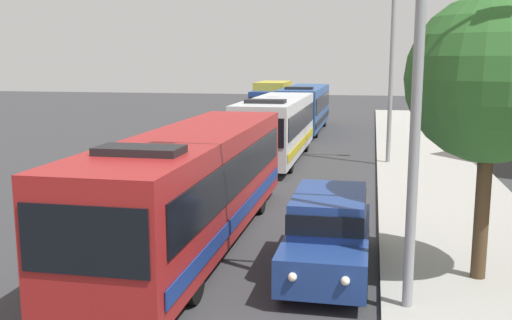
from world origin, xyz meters
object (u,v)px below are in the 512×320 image
(bus_middle, at_px, (305,107))
(streetlamp_mid, at_px, (392,46))
(white_suv, at_px, (329,230))
(streetlamp_near, at_px, (419,42))
(bus_lead, at_px, (195,182))
(box_truck_oncoming, at_px, (272,100))
(roadside_tree, at_px, (491,79))
(bus_second_in_line, at_px, (277,126))

(bus_middle, relative_size, streetlamp_mid, 1.23)
(white_suv, bearing_deg, bus_middle, 97.79)
(streetlamp_near, bearing_deg, white_suv, 131.28)
(bus_lead, height_order, box_truck_oncoming, bus_lead)
(bus_middle, relative_size, streetlamp_near, 1.31)
(bus_lead, height_order, streetlamp_near, streetlamp_near)
(white_suv, height_order, streetlamp_near, streetlamp_near)
(bus_lead, height_order, roadside_tree, roadside_tree)
(bus_middle, height_order, roadside_tree, roadside_tree)
(white_suv, xyz_separation_m, roadside_tree, (3.33, -0.06, 3.49))
(bus_middle, distance_m, roadside_tree, 28.12)
(streetlamp_mid, bearing_deg, streetlamp_near, -90.00)
(streetlamp_near, xyz_separation_m, roadside_tree, (1.63, 1.88, -0.73))
(white_suv, bearing_deg, box_truck_oncoming, 102.11)
(white_suv, relative_size, streetlamp_mid, 0.56)
(box_truck_oncoming, xyz_separation_m, streetlamp_mid, (8.70, -17.97, 3.85))
(bus_lead, relative_size, white_suv, 2.47)
(bus_lead, bearing_deg, streetlamp_near, -32.42)
(bus_middle, height_order, streetlamp_mid, streetlamp_mid)
(box_truck_oncoming, bearing_deg, bus_second_in_line, -79.35)
(bus_middle, xyz_separation_m, streetlamp_mid, (5.40, -12.37, 3.86))
(bus_second_in_line, distance_m, white_suv, 15.52)
(bus_lead, bearing_deg, bus_middle, 90.00)
(white_suv, distance_m, streetlamp_mid, 15.43)
(bus_lead, height_order, streetlamp_mid, streetlamp_mid)
(bus_middle, bearing_deg, box_truck_oncoming, 120.54)
(bus_lead, relative_size, bus_second_in_line, 1.18)
(roadside_tree, bearing_deg, white_suv, 179.02)
(bus_lead, bearing_deg, bus_second_in_line, 90.00)
(box_truck_oncoming, xyz_separation_m, roadside_tree, (10.33, -32.68, 2.83))
(bus_middle, bearing_deg, streetlamp_mid, -66.43)
(bus_middle, distance_m, box_truck_oncoming, 6.50)
(roadside_tree, bearing_deg, bus_middle, 104.55)
(bus_middle, distance_m, streetlamp_mid, 14.04)
(bus_middle, xyz_separation_m, roadside_tree, (7.03, -27.08, 2.84))
(bus_lead, xyz_separation_m, streetlamp_near, (5.40, -3.43, 3.56))
(bus_lead, xyz_separation_m, bus_second_in_line, (-0.00, 13.57, -0.00))
(bus_second_in_line, bearing_deg, bus_lead, -90.00)
(roadside_tree, bearing_deg, box_truck_oncoming, 107.54)
(bus_middle, xyz_separation_m, box_truck_oncoming, (-3.30, 5.60, 0.01))
(bus_second_in_line, xyz_separation_m, bus_middle, (0.00, 11.96, 0.00))
(bus_middle, bearing_deg, white_suv, -82.21)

